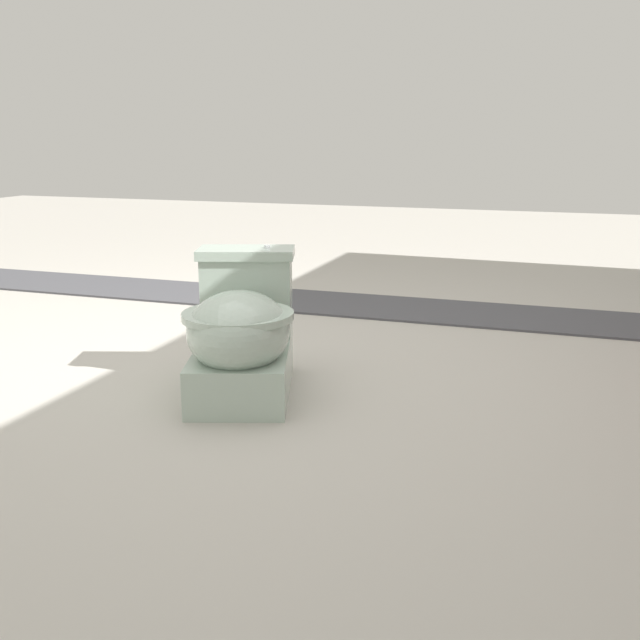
{
  "coord_description": "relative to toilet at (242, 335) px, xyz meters",
  "views": [
    {
      "loc": [
        2.62,
        1.2,
        0.93
      ],
      "look_at": [
        0.23,
        0.38,
        0.3
      ],
      "focal_mm": 42.0,
      "sensor_mm": 36.0,
      "label": 1
    }
  ],
  "objects": [
    {
      "name": "ground_plane",
      "position": [
        -0.24,
        -0.08,
        -0.22
      ],
      "size": [
        14.0,
        14.0,
        0.0
      ],
      "primitive_type": "plane",
      "color": "#B7B2A8"
    },
    {
      "name": "gravel_strip",
      "position": [
        -1.51,
        0.42,
        -0.21
      ],
      "size": [
        0.56,
        8.0,
        0.01
      ],
      "primitive_type": "cube",
      "color": "#4C4C51",
      "rests_on": "ground"
    },
    {
      "name": "toilet",
      "position": [
        0.0,
        0.0,
        0.0
      ],
      "size": [
        0.71,
        0.55,
        0.52
      ],
      "rotation": [
        0.0,
        0.0,
        0.32
      ],
      "color": "#B2C6B7",
      "rests_on": "ground"
    }
  ]
}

